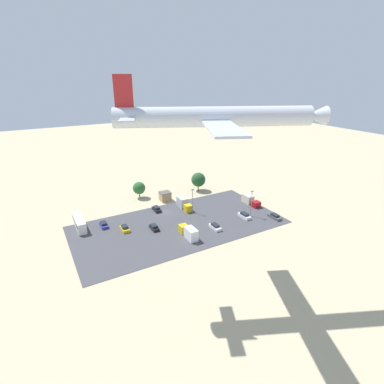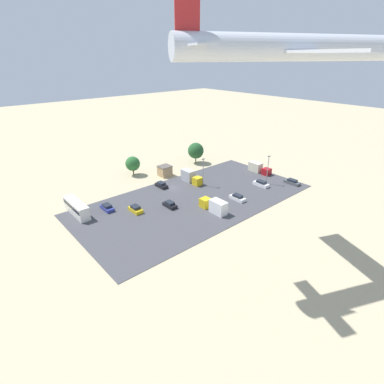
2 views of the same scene
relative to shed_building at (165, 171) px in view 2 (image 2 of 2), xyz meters
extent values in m
plane|color=tan|center=(4.07, 9.30, -1.66)|extent=(400.00, 400.00, 0.00)
cube|color=#424247|center=(4.07, 19.26, -1.62)|extent=(63.08, 31.61, 0.08)
cube|color=tan|center=(0.00, 0.00, -0.07)|extent=(3.67, 3.34, 3.19)
cube|color=#59514C|center=(0.00, 0.00, 1.59)|extent=(3.91, 3.58, 0.12)
cube|color=silver|center=(31.03, 6.52, 0.08)|extent=(2.43, 10.24, 3.32)
cube|color=black|center=(31.03, 6.52, 0.68)|extent=(2.47, 9.83, 0.93)
cube|color=silver|center=(-4.08, 26.86, -1.15)|extent=(1.85, 4.47, 0.86)
cube|color=#1E232D|center=(-4.08, 26.86, -0.40)|extent=(1.55, 2.50, 0.63)
cube|color=black|center=(6.25, 6.75, -1.13)|extent=(1.90, 4.22, 0.89)
cube|color=#1E232D|center=(6.25, 6.75, -0.36)|extent=(1.59, 2.36, 0.66)
cube|color=navy|center=(24.60, 9.27, -1.16)|extent=(1.97, 4.31, 0.84)
cube|color=#1E232D|center=(24.60, 9.27, -0.43)|extent=(1.65, 2.41, 0.62)
cube|color=silver|center=(-16.43, 25.20, -1.13)|extent=(1.92, 4.80, 0.90)
cube|color=#1E232D|center=(-16.43, 25.20, -0.35)|extent=(1.62, 2.69, 0.66)
cube|color=black|center=(11.95, 18.31, -1.16)|extent=(1.86, 4.04, 0.85)
cube|color=#1E232D|center=(11.95, 18.31, -0.42)|extent=(1.56, 2.26, 0.62)
cube|color=#4C5156|center=(-24.54, 30.41, -1.16)|extent=(1.91, 4.69, 0.83)
cube|color=#1E232D|center=(-24.54, 30.41, -0.44)|extent=(1.61, 2.63, 0.61)
cube|color=gold|center=(19.78, 14.75, -1.13)|extent=(1.97, 4.06, 0.91)
cube|color=#1E232D|center=(19.78, 14.75, -0.34)|extent=(1.65, 2.27, 0.66)
cube|color=maroon|center=(-24.98, 20.78, -0.55)|extent=(2.49, 2.36, 2.06)
cube|color=beige|center=(-24.98, 16.33, -0.11)|extent=(2.49, 4.20, 2.95)
cube|color=gold|center=(-2.78, 12.43, -0.39)|extent=(2.40, 2.31, 2.39)
cube|color=#B2B2B7|center=(-2.78, 8.06, 0.13)|extent=(2.40, 4.11, 3.42)
cube|color=gold|center=(5.13, 24.17, -0.42)|extent=(2.37, 2.39, 2.32)
cube|color=white|center=(5.13, 28.69, 0.07)|extent=(2.37, 4.25, 3.31)
cylinder|color=brown|center=(-15.67, -2.84, -0.45)|extent=(0.36, 0.36, 2.43)
sphere|color=#235128|center=(-15.67, -2.84, 2.85)|extent=(5.56, 5.56, 5.56)
cylinder|color=brown|center=(7.20, -7.15, -0.61)|extent=(0.36, 0.36, 2.10)
sphere|color=#28602D|center=(7.20, -7.15, 2.17)|extent=(4.60, 4.60, 4.60)
cylinder|color=gray|center=(-18.82, 25.28, 2.62)|extent=(0.20, 0.20, 8.40)
cube|color=#4C4C51|center=(-18.82, 25.28, 6.99)|extent=(0.90, 0.28, 0.20)
cylinder|color=gray|center=(-3.60, 13.90, 2.43)|extent=(0.20, 0.20, 8.03)
cube|color=#4C4C51|center=(-3.60, 13.90, 6.62)|extent=(0.90, 0.28, 0.20)
cylinder|color=silver|center=(10.69, 47.10, 34.46)|extent=(33.64, 17.64, 3.58)
cube|color=silver|center=(10.69, 47.10, 33.92)|extent=(17.44, 30.97, 0.36)
cube|color=silver|center=(24.20, 41.06, 34.64)|extent=(6.85, 11.30, 0.24)
cube|color=#B22323|center=(24.84, 40.77, 38.72)|extent=(3.01, 1.55, 5.64)
camera|label=1|loc=(40.57, 92.37, 41.65)|focal=28.00mm
camera|label=2|loc=(51.93, 72.73, 33.58)|focal=28.00mm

